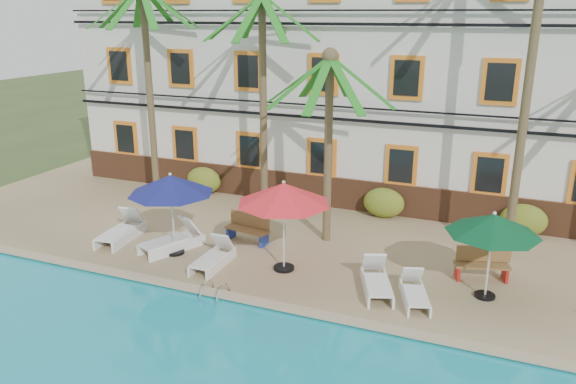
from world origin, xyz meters
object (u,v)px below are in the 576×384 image
at_px(lounger_e, 415,292).
at_px(bench_left, 249,228).
at_px(palm_d, 534,38).
at_px(umbrella_blue, 171,185).
at_px(lounger_d, 376,281).
at_px(bench_right, 481,263).
at_px(palm_a, 148,64).
at_px(palm_b, 263,75).
at_px(palm_c, 329,119).
at_px(lounger_a, 121,231).
at_px(pool_ladder, 215,296).
at_px(umbrella_green, 493,225).
at_px(lounger_c, 213,257).
at_px(umbrella_red, 284,194).
at_px(lounger_b, 173,240).

xyz_separation_m(lounger_e, bench_left, (-5.72, 1.96, 0.22)).
xyz_separation_m(palm_d, lounger_e, (-2.11, -3.88, -6.21)).
bearing_deg(umbrella_blue, lounger_d, -0.58).
xyz_separation_m(umbrella_blue, bench_right, (8.90, 1.78, -1.75)).
relative_size(palm_a, umbrella_blue, 3.19).
xyz_separation_m(palm_b, palm_c, (2.88, -1.43, -1.07)).
distance_m(lounger_a, bench_right, 11.23).
distance_m(palm_c, lounger_e, 5.94).
height_order(palm_a, bench_right, palm_a).
relative_size(palm_a, pool_ladder, 11.14).
bearing_deg(bench_right, palm_c, 168.04).
height_order(umbrella_green, bench_left, umbrella_green).
bearing_deg(lounger_c, umbrella_green, 7.86).
xyz_separation_m(umbrella_red, lounger_d, (2.81, -0.29, -2.02)).
xyz_separation_m(lounger_c, lounger_e, (5.86, 0.11, -0.02)).
distance_m(palm_a, umbrella_red, 8.78).
height_order(palm_d, umbrella_blue, palm_d).
height_order(palm_a, palm_c, palm_a).
relative_size(palm_c, lounger_b, 2.81).
distance_m(palm_b, umbrella_red, 5.48).
distance_m(umbrella_blue, bench_right, 9.24).
xyz_separation_m(lounger_b, bench_right, (9.11, 1.55, 0.15)).
xyz_separation_m(lounger_d, bench_left, (-4.67, 1.79, 0.18)).
bearing_deg(bench_left, umbrella_blue, -134.51).
relative_size(palm_a, palm_c, 1.35).
distance_m(lounger_a, bench_left, 4.19).
height_order(lounger_a, bench_right, lounger_a).
bearing_deg(palm_c, lounger_c, -127.51).
bearing_deg(palm_c, lounger_d, -50.50).
bearing_deg(lounger_b, palm_a, 130.09).
height_order(umbrella_red, umbrella_green, umbrella_red).
distance_m(palm_b, bench_left, 5.30).
bearing_deg(palm_d, lounger_a, -163.96).
bearing_deg(bench_left, lounger_b, -141.93).
bearing_deg(palm_b, bench_left, -76.99).
height_order(umbrella_blue, lounger_c, umbrella_blue).
bearing_deg(lounger_a, pool_ladder, -25.20).
xyz_separation_m(lounger_c, bench_right, (7.34, 2.13, 0.19)).
distance_m(lounger_d, bench_left, 5.01).
distance_m(umbrella_green, lounger_c, 7.82).
distance_m(palm_a, lounger_b, 7.26).
bearing_deg(umbrella_blue, bench_right, 11.34).
xyz_separation_m(umbrella_green, lounger_d, (-2.73, -0.76, -1.74)).
height_order(palm_d, lounger_b, palm_d).
bearing_deg(umbrella_red, lounger_b, 179.99).
bearing_deg(lounger_b, umbrella_blue, -46.87).
height_order(umbrella_red, lounger_c, umbrella_red).
relative_size(umbrella_blue, lounger_d, 1.29).
distance_m(umbrella_red, lounger_c, 2.91).
relative_size(umbrella_blue, umbrella_green, 1.09).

